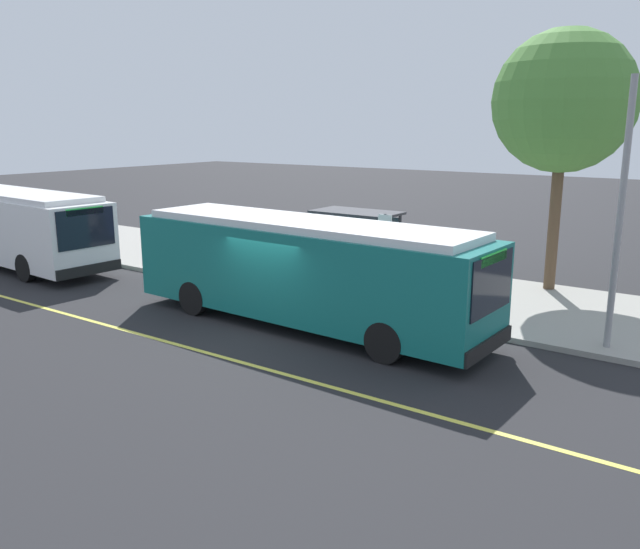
% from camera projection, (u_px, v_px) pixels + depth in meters
% --- Properties ---
extents(ground_plane, '(120.00, 120.00, 0.00)m').
position_uv_depth(ground_plane, '(269.00, 331.00, 17.50)').
color(ground_plane, '#232326').
extents(sidewalk_curb, '(44.00, 6.40, 0.15)m').
position_uv_depth(sidewalk_curb, '(381.00, 285.00, 22.26)').
color(sidewalk_curb, gray).
rests_on(sidewalk_curb, ground_plane).
extents(lane_stripe_center, '(36.00, 0.14, 0.01)m').
position_uv_depth(lane_stripe_center, '(212.00, 354.00, 15.75)').
color(lane_stripe_center, '#E0D64C').
rests_on(lane_stripe_center, ground_plane).
extents(transit_bus_main, '(10.87, 2.95, 2.95)m').
position_uv_depth(transit_bus_main, '(305.00, 268.00, 17.68)').
color(transit_bus_main, '#146B66').
rests_on(transit_bus_main, ground_plane).
extents(transit_bus_second, '(11.55, 3.22, 2.95)m').
position_uv_depth(transit_bus_second, '(7.00, 224.00, 25.69)').
color(transit_bus_second, white).
rests_on(transit_bus_second, ground_plane).
extents(bus_shelter, '(2.90, 1.60, 2.48)m').
position_uv_depth(bus_shelter, '(354.00, 231.00, 22.00)').
color(bus_shelter, '#333338').
rests_on(bus_shelter, sidewalk_curb).
extents(waiting_bench, '(1.60, 0.48, 0.95)m').
position_uv_depth(waiting_bench, '(363.00, 269.00, 22.06)').
color(waiting_bench, brown).
rests_on(waiting_bench, sidewalk_curb).
extents(route_sign_post, '(0.44, 0.08, 2.80)m').
position_uv_depth(route_sign_post, '(384.00, 248.00, 18.79)').
color(route_sign_post, '#333338').
rests_on(route_sign_post, sidewalk_curb).
extents(pedestrian_commuter, '(0.24, 0.40, 1.69)m').
position_uv_depth(pedestrian_commuter, '(407.00, 273.00, 19.37)').
color(pedestrian_commuter, '#282D47').
rests_on(pedestrian_commuter, sidewalk_curb).
extents(street_tree_near_shelter, '(4.42, 4.42, 8.22)m').
position_uv_depth(street_tree_near_shelter, '(564.00, 102.00, 20.11)').
color(street_tree_near_shelter, brown).
rests_on(street_tree_near_shelter, sidewalk_curb).
extents(utility_pole, '(0.16, 0.16, 6.40)m').
position_uv_depth(utility_pole, '(620.00, 217.00, 15.11)').
color(utility_pole, gray).
rests_on(utility_pole, sidewalk_curb).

